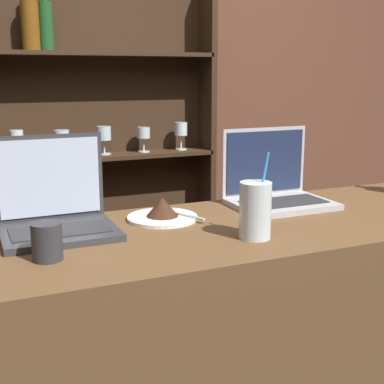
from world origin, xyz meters
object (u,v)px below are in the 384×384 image
(water_glass, at_px, (255,210))
(cake_plate, at_px, (162,212))
(laptop_far, at_px, (275,188))
(laptop_near, at_px, (56,211))
(coffee_cup, at_px, (47,242))

(water_glass, bearing_deg, cake_plate, 120.78)
(cake_plate, bearing_deg, water_glass, -59.22)
(laptop_far, distance_m, cake_plate, 0.41)
(laptop_near, height_order, cake_plate, laptop_near)
(laptop_far, xyz_separation_m, water_glass, (-0.25, -0.29, 0.02))
(cake_plate, xyz_separation_m, water_glass, (0.16, -0.26, 0.05))
(water_glass, xyz_separation_m, coffee_cup, (-0.52, 0.04, -0.03))
(laptop_far, height_order, cake_plate, laptop_far)
(laptop_far, distance_m, water_glass, 0.38)
(cake_plate, bearing_deg, coffee_cup, -148.80)
(cake_plate, distance_m, coffee_cup, 0.43)
(water_glass, distance_m, coffee_cup, 0.52)
(cake_plate, xyz_separation_m, coffee_cup, (-0.36, -0.22, 0.02))
(water_glass, height_order, coffee_cup, water_glass)
(laptop_far, height_order, coffee_cup, laptop_far)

